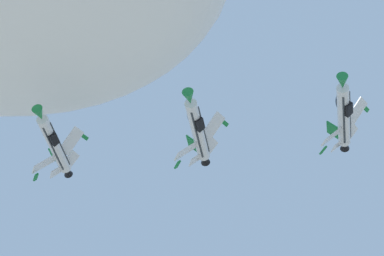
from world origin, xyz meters
The scene contains 3 objects.
fighter_jet_left_wing centered at (43.40, 82.04, 75.22)m, with size 9.13×15.12×7.30m.
fighter_jet_right_wing centered at (24.28, 88.56, 73.75)m, with size 9.17×15.12×7.20m.
fighter_jet_left_outer centered at (5.71, 99.48, 75.70)m, with size 9.16×15.12×7.23m.
Camera 1 is at (0.16, 0.19, 1.66)m, focal length 79.20 mm.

